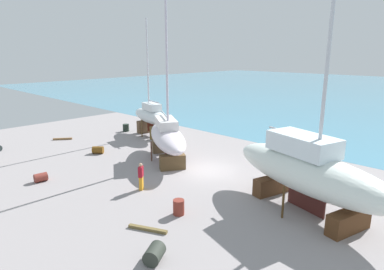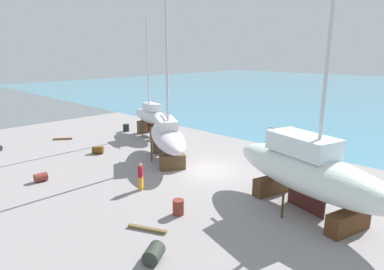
% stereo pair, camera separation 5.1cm
% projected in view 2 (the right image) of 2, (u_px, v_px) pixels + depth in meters
% --- Properties ---
extents(ground_plane, '(48.77, 48.77, 0.00)m').
position_uv_depth(ground_plane, '(170.00, 184.00, 20.53)').
color(ground_plane, gray).
extents(sailboat_small_center, '(8.35, 6.43, 14.81)m').
position_uv_depth(sailboat_small_center, '(167.00, 136.00, 24.83)').
color(sailboat_small_center, brown).
rests_on(sailboat_small_center, ground).
extents(sailboat_far_slipway, '(10.32, 5.57, 16.25)m').
position_uv_depth(sailboat_far_slipway, '(308.00, 171.00, 16.71)').
color(sailboat_far_slipway, '#4F301A').
rests_on(sailboat_far_slipway, ground).
extents(sailboat_mid_port, '(6.45, 3.20, 11.15)m').
position_uv_depth(sailboat_mid_port, '(151.00, 117.00, 32.17)').
color(sailboat_mid_port, brown).
rests_on(sailboat_mid_port, ground).
extents(worker, '(0.46, 0.49, 1.68)m').
position_uv_depth(worker, '(141.00, 176.00, 19.58)').
color(worker, orange).
rests_on(worker, ground).
extents(barrel_ochre, '(0.62, 0.81, 0.55)m').
position_uv_depth(barrel_ochre, '(41.00, 177.00, 20.99)').
color(barrel_ochre, maroon).
rests_on(barrel_ochre, ground).
extents(barrel_tipped_right, '(1.03, 1.12, 0.68)m').
position_uv_depth(barrel_tipped_right, '(154.00, 254.00, 12.89)').
color(barrel_tipped_right, '#2C322B').
rests_on(barrel_tipped_right, ground).
extents(barrel_rust_mid, '(0.69, 0.69, 0.79)m').
position_uv_depth(barrel_rust_mid, '(178.00, 207.00, 16.66)').
color(barrel_rust_mid, maroon).
rests_on(barrel_rust_mid, ground).
extents(barrel_by_slipway, '(1.03, 1.03, 0.60)m').
position_uv_depth(barrel_by_slipway, '(98.00, 150.00, 26.81)').
color(barrel_by_slipway, brown).
rests_on(barrel_by_slipway, ground).
extents(barrel_tipped_center, '(0.90, 0.90, 0.76)m').
position_uv_depth(barrel_tipped_center, '(126.00, 128.00, 34.39)').
color(barrel_tipped_center, '#1F2B24').
rests_on(barrel_tipped_center, ground).
extents(timber_short_cross, '(1.83, 1.00, 0.14)m').
position_uv_depth(timber_short_cross, '(147.00, 229.00, 15.22)').
color(timber_short_cross, brown).
rests_on(timber_short_cross, ground).
extents(timber_plank_near, '(1.19, 1.50, 0.17)m').
position_uv_depth(timber_plank_near, '(63.00, 139.00, 31.11)').
color(timber_plank_near, brown).
rests_on(timber_plank_near, ground).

